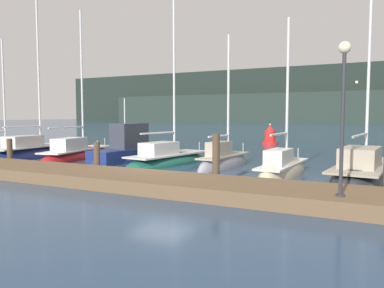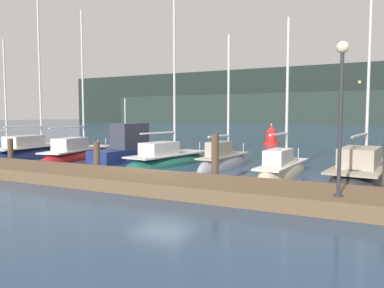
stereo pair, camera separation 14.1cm
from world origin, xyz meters
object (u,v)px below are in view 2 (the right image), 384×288
(sailboat_berth_2, at_px, (35,155))
(sailboat_berth_6, at_px, (224,165))
(dock_lamppost, at_px, (341,94))
(sailboat_berth_8, at_px, (363,177))
(channel_buoy, at_px, (271,137))
(sailboat_berth_5, at_px, (168,161))
(sailboat_berth_7, at_px, (283,173))
(motorboat_berth_4, at_px, (126,155))
(sailboat_berth_3, at_px, (78,156))

(sailboat_berth_2, xyz_separation_m, sailboat_berth_6, (12.50, 1.14, -0.02))
(sailboat_berth_6, bearing_deg, dock_lamppost, -48.63)
(sailboat_berth_8, relative_size, channel_buoy, 5.05)
(sailboat_berth_5, distance_m, sailboat_berth_8, 9.72)
(sailboat_berth_5, xyz_separation_m, sailboat_berth_7, (6.51, -1.15, -0.04))
(motorboat_berth_4, bearing_deg, dock_lamppost, -28.97)
(motorboat_berth_4, height_order, sailboat_berth_6, sailboat_berth_6)
(sailboat_berth_3, bearing_deg, sailboat_berth_2, -163.92)
(sailboat_berth_3, height_order, sailboat_berth_5, sailboat_berth_5)
(sailboat_berth_6, distance_m, sailboat_berth_8, 6.58)
(dock_lamppost, bearing_deg, sailboat_berth_7, 116.80)
(motorboat_berth_4, bearing_deg, sailboat_berth_2, -172.20)
(sailboat_berth_7, height_order, channel_buoy, sailboat_berth_7)
(sailboat_berth_6, height_order, dock_lamppost, sailboat_berth_6)
(sailboat_berth_3, xyz_separation_m, sailboat_berth_8, (16.11, -0.68, -0.02))
(sailboat_berth_6, bearing_deg, channel_buoy, 96.81)
(sailboat_berth_6, distance_m, dock_lamppost, 9.82)
(sailboat_berth_3, relative_size, sailboat_berth_7, 1.27)
(motorboat_berth_4, xyz_separation_m, sailboat_berth_5, (2.83, 0.02, -0.23))
(sailboat_berth_3, bearing_deg, motorboat_berth_4, 0.85)
(sailboat_berth_8, distance_m, channel_buoy, 19.22)
(sailboat_berth_3, relative_size, channel_buoy, 5.18)
(sailboat_berth_2, bearing_deg, sailboat_berth_7, -0.86)
(sailboat_berth_5, xyz_separation_m, channel_buoy, (1.25, 16.50, 0.56))
(sailboat_berth_6, height_order, sailboat_berth_7, sailboat_berth_7)
(sailboat_berth_2, height_order, sailboat_berth_8, sailboat_berth_2)
(sailboat_berth_2, distance_m, sailboat_berth_5, 9.35)
(sailboat_berth_3, xyz_separation_m, channel_buoy, (7.66, 16.58, 0.56))
(sailboat_berth_3, height_order, motorboat_berth_4, sailboat_berth_3)
(sailboat_berth_5, bearing_deg, sailboat_berth_3, -179.32)
(channel_buoy, bearing_deg, sailboat_berth_3, -114.80)
(sailboat_berth_6, relative_size, dock_lamppost, 1.83)
(sailboat_berth_3, relative_size, sailboat_berth_6, 1.30)
(sailboat_berth_2, height_order, sailboat_berth_7, sailboat_berth_2)
(sailboat_berth_2, height_order, sailboat_berth_6, sailboat_berth_2)
(sailboat_berth_8, bearing_deg, dock_lamppost, -93.26)
(sailboat_berth_5, bearing_deg, motorboat_berth_4, -179.53)
(sailboat_berth_6, height_order, sailboat_berth_8, sailboat_berth_8)
(sailboat_berth_6, height_order, channel_buoy, sailboat_berth_6)
(sailboat_berth_7, relative_size, sailboat_berth_8, 0.81)
(sailboat_berth_2, xyz_separation_m, channel_buoy, (10.56, 17.41, 0.55))
(dock_lamppost, bearing_deg, sailboat_berth_2, 162.58)
(sailboat_berth_2, relative_size, dock_lamppost, 2.80)
(sailboat_berth_7, xyz_separation_m, channel_buoy, (-5.27, 17.65, 0.59))
(sailboat_berth_2, relative_size, sailboat_berth_5, 1.14)
(sailboat_berth_6, bearing_deg, sailboat_berth_5, -175.89)
(sailboat_berth_2, xyz_separation_m, sailboat_berth_5, (9.31, 0.91, -0.01))
(sailboat_berth_5, bearing_deg, sailboat_berth_6, 4.11)
(sailboat_berth_3, height_order, dock_lamppost, sailboat_berth_3)
(sailboat_berth_2, distance_m, sailboat_berth_3, 3.01)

